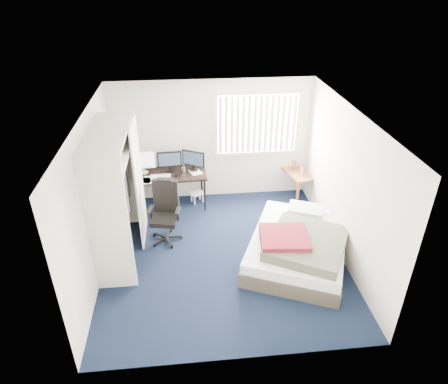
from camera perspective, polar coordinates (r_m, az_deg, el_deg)
ground at (r=6.98m, az=-0.15°, el=-8.95°), size 4.20×4.20×0.00m
room_shell at (r=6.15m, az=-0.16°, el=2.11°), size 4.20×4.20×4.20m
window_assembly at (r=8.08m, az=4.79°, el=9.66°), size 1.72×0.09×1.32m
closet at (r=6.53m, az=-15.17°, el=1.17°), size 0.64×1.84×2.22m
desk at (r=8.03m, az=-7.99°, el=2.88°), size 1.54×0.78×1.20m
office_chair at (r=7.20m, az=-8.32°, el=-3.60°), size 0.63×0.63×1.15m
footstool at (r=8.37m, az=-3.85°, el=-0.40°), size 0.33×0.31×0.22m
nightstand at (r=8.53m, az=10.35°, el=2.52°), size 0.64×0.95×0.78m
bed at (r=6.83m, az=10.62°, el=-7.54°), size 2.20×2.47×0.67m
pine_box at (r=6.63m, az=-14.36°, el=-11.02°), size 0.42×0.36×0.27m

